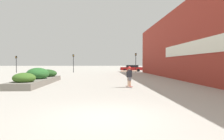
{
  "coord_description": "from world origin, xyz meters",
  "views": [
    {
      "loc": [
        -0.1,
        -6.5,
        1.75
      ],
      "look_at": [
        0.87,
        15.29,
        1.04
      ],
      "focal_mm": 32.0,
      "sensor_mm": 36.0,
      "label": 1
    }
  ],
  "objects_px": {
    "skateboarder": "(129,74)",
    "traffic_light_left": "(73,60)",
    "car_leftmost": "(131,68)",
    "traffic_light_right": "(136,59)",
    "car_center_left": "(175,68)",
    "skateboard": "(129,87)",
    "traffic_light_far_left": "(16,61)"
  },
  "relations": [
    {
      "from": "skateboarder",
      "to": "traffic_light_left",
      "type": "relative_size",
      "value": 0.41
    },
    {
      "from": "car_leftmost",
      "to": "traffic_light_right",
      "type": "xyz_separation_m",
      "value": [
        0.24,
        -4.45,
        1.79
      ]
    },
    {
      "from": "car_leftmost",
      "to": "car_center_left",
      "type": "relative_size",
      "value": 1.07
    },
    {
      "from": "car_center_left",
      "to": "traffic_light_left",
      "type": "distance_m",
      "value": 21.81
    },
    {
      "from": "car_center_left",
      "to": "traffic_light_right",
      "type": "distance_m",
      "value": 10.28
    },
    {
      "from": "skateboard",
      "to": "car_center_left",
      "type": "relative_size",
      "value": 0.17
    },
    {
      "from": "traffic_light_left",
      "to": "car_leftmost",
      "type": "bearing_deg",
      "value": 20.64
    },
    {
      "from": "skateboard",
      "to": "skateboarder",
      "type": "relative_size",
      "value": 0.51
    },
    {
      "from": "skateboarder",
      "to": "car_leftmost",
      "type": "bearing_deg",
      "value": 55.38
    },
    {
      "from": "car_leftmost",
      "to": "traffic_light_far_left",
      "type": "xyz_separation_m",
      "value": [
        -22.5,
        -4.86,
        1.44
      ]
    },
    {
      "from": "skateboard",
      "to": "car_center_left",
      "type": "bearing_deg",
      "value": 38.06
    },
    {
      "from": "traffic_light_far_left",
      "to": "traffic_light_right",
      "type": "bearing_deg",
      "value": 1.02
    },
    {
      "from": "skateboarder",
      "to": "car_center_left",
      "type": "distance_m",
      "value": 31.63
    },
    {
      "from": "car_center_left",
      "to": "traffic_light_left",
      "type": "bearing_deg",
      "value": 101.13
    },
    {
      "from": "skateboard",
      "to": "traffic_light_left",
      "type": "distance_m",
      "value": 25.58
    },
    {
      "from": "skateboard",
      "to": "skateboarder",
      "type": "bearing_deg",
      "value": 60.16
    },
    {
      "from": "car_center_left",
      "to": "traffic_light_right",
      "type": "relative_size",
      "value": 1.16
    },
    {
      "from": "skateboard",
      "to": "skateboarder",
      "type": "height_order",
      "value": "skateboarder"
    },
    {
      "from": "skateboarder",
      "to": "car_leftmost",
      "type": "xyz_separation_m",
      "value": [
        4.23,
        28.77,
        -0.22
      ]
    },
    {
      "from": "car_leftmost",
      "to": "traffic_light_right",
      "type": "distance_m",
      "value": 4.8
    },
    {
      "from": "skateboard",
      "to": "traffic_light_right",
      "type": "bearing_deg",
      "value": 53.32
    },
    {
      "from": "skateboard",
      "to": "traffic_light_left",
      "type": "height_order",
      "value": "traffic_light_left"
    },
    {
      "from": "traffic_light_left",
      "to": "traffic_light_right",
      "type": "xyz_separation_m",
      "value": [
        12.11,
        0.02,
        0.15
      ]
    },
    {
      "from": "skateboarder",
      "to": "car_center_left",
      "type": "height_order",
      "value": "car_center_left"
    },
    {
      "from": "skateboard",
      "to": "traffic_light_left",
      "type": "relative_size",
      "value": 0.21
    },
    {
      "from": "traffic_light_right",
      "to": "car_leftmost",
      "type": "bearing_deg",
      "value": 93.12
    },
    {
      "from": "skateboarder",
      "to": "traffic_light_far_left",
      "type": "relative_size",
      "value": 0.45
    },
    {
      "from": "car_leftmost",
      "to": "traffic_light_far_left",
      "type": "distance_m",
      "value": 23.07
    },
    {
      "from": "car_leftmost",
      "to": "traffic_light_right",
      "type": "relative_size",
      "value": 1.24
    },
    {
      "from": "traffic_light_far_left",
      "to": "car_center_left",
      "type": "bearing_deg",
      "value": 8.16
    },
    {
      "from": "skateboarder",
      "to": "traffic_light_right",
      "type": "bearing_deg",
      "value": 53.32
    },
    {
      "from": "traffic_light_right",
      "to": "traffic_light_far_left",
      "type": "relative_size",
      "value": 1.18
    }
  ]
}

